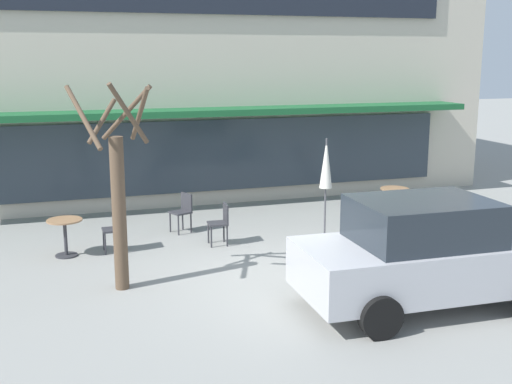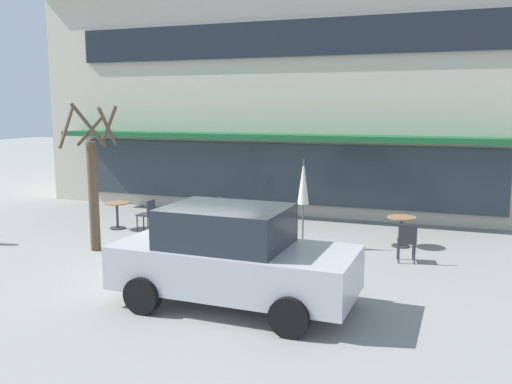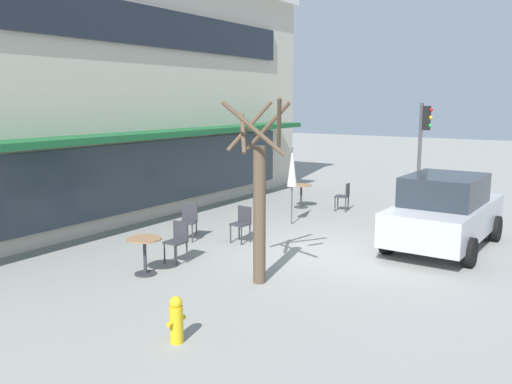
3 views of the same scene
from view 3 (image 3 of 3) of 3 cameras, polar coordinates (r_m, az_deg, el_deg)
ground_plane at (r=12.80m, az=8.03°, el=-6.27°), size 80.00×80.00×0.00m
building_facade at (r=18.83m, az=-20.71°, el=10.12°), size 17.38×9.10×7.69m
cafe_table_near_wall at (r=17.78m, az=4.78°, el=-0.00°), size 0.70×0.70×0.76m
cafe_table_streetside at (r=11.18m, az=-11.64°, el=-5.98°), size 0.70×0.70×0.76m
patio_umbrella_green_folded at (r=15.19m, az=3.82°, el=2.59°), size 0.28×0.28×2.20m
cafe_chair_0 at (r=13.43m, az=-1.48°, el=-3.10°), size 0.42×0.42×0.89m
cafe_chair_1 at (r=11.89m, az=-8.24°, el=-4.90°), size 0.40×0.40×0.89m
cafe_chair_2 at (r=17.38m, az=9.27°, el=-0.29°), size 0.46×0.46×0.89m
cafe_chair_3 at (r=13.75m, az=-7.11°, el=-2.88°), size 0.52×0.52×0.89m
parked_sedan at (r=13.63m, az=19.25°, el=-1.94°), size 4.24×2.10×1.76m
street_tree at (r=10.23m, az=0.36°, el=-0.65°), size 1.43×1.43×3.56m
traffic_light_pole at (r=19.09m, az=17.20°, el=5.64°), size 0.26×0.44×3.40m
fire_hydrant at (r=8.15m, az=-8.39°, el=-13.13°), size 0.36×0.20×0.71m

